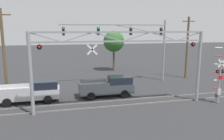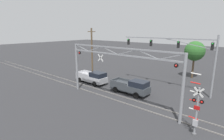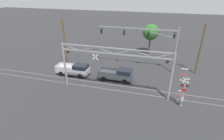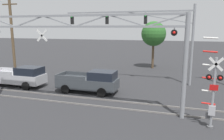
{
  "view_description": "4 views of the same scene",
  "coord_description": "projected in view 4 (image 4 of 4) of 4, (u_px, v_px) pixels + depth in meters",
  "views": [
    {
      "loc": [
        -5.09,
        -1.58,
        6.58
      ],
      "look_at": [
        -0.82,
        16.03,
        3.24
      ],
      "focal_mm": 35.0,
      "sensor_mm": 36.0,
      "label": 1
    },
    {
      "loc": [
        11.89,
        0.65,
        8.4
      ],
      "look_at": [
        -1.57,
        16.57,
        3.52
      ],
      "focal_mm": 28.0,
      "sensor_mm": 36.0,
      "label": 2
    },
    {
      "loc": [
        5.21,
        -4.46,
        13.47
      ],
      "look_at": [
        -0.24,
        15.5,
        3.46
      ],
      "focal_mm": 28.0,
      "sensor_mm": 36.0,
      "label": 3
    },
    {
      "loc": [
        6.84,
        2.0,
        5.61
      ],
      "look_at": [
        2.17,
        17.27,
        2.49
      ],
      "focal_mm": 35.0,
      "sensor_mm": 36.0,
      "label": 4
    }
  ],
  "objects": [
    {
      "name": "pickup_truck_following",
      "position": [
        20.0,
        76.0,
        21.03
      ],
      "size": [
        5.5,
        2.16,
        1.96
      ],
      "color": "#B7B7BC",
      "rests_on": "ground_plane"
    },
    {
      "name": "crossing_signal_mast",
      "position": [
        212.0,
        94.0,
        12.08
      ],
      "size": [
        1.17,
        0.35,
        5.12
      ],
      "color": "gray",
      "rests_on": "ground_plane"
    },
    {
      "name": "background_tree_beyond_span",
      "position": [
        154.0,
        34.0,
        29.79
      ],
      "size": [
        3.36,
        3.36,
        6.45
      ],
      "color": "brown",
      "rests_on": "ground_plane"
    },
    {
      "name": "pickup_truck_lead",
      "position": [
        90.0,
        81.0,
        19.07
      ],
      "size": [
        5.37,
        2.16,
        1.96
      ],
      "color": "#3D4247",
      "rests_on": "ground_plane"
    },
    {
      "name": "rail_track_far",
      "position": [
        87.0,
        98.0,
        17.48
      ],
      "size": [
        80.0,
        0.08,
        0.1
      ],
      "primitive_type": "cube",
      "color": "gray",
      "rests_on": "ground_plane"
    },
    {
      "name": "rail_track_near",
      "position": [
        79.0,
        104.0,
        16.14
      ],
      "size": [
        80.0,
        0.08,
        0.1
      ],
      "primitive_type": "cube",
      "color": "gray",
      "rests_on": "ground_plane"
    },
    {
      "name": "crossing_gantry",
      "position": [
        75.0,
        46.0,
        15.05
      ],
      "size": [
        14.84,
        0.3,
        6.48
      ],
      "color": "gray",
      "rests_on": "ground_plane"
    },
    {
      "name": "utility_pole_left",
      "position": [
        13.0,
        38.0,
        23.5
      ],
      "size": [
        1.8,
        0.28,
        8.61
      ],
      "color": "brown",
      "rests_on": "ground_plane"
    },
    {
      "name": "traffic_signal_span",
      "position": [
        154.0,
        28.0,
        21.57
      ],
      "size": [
        13.23,
        0.39,
        7.77
      ],
      "color": "gray",
      "rests_on": "ground_plane"
    }
  ]
}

